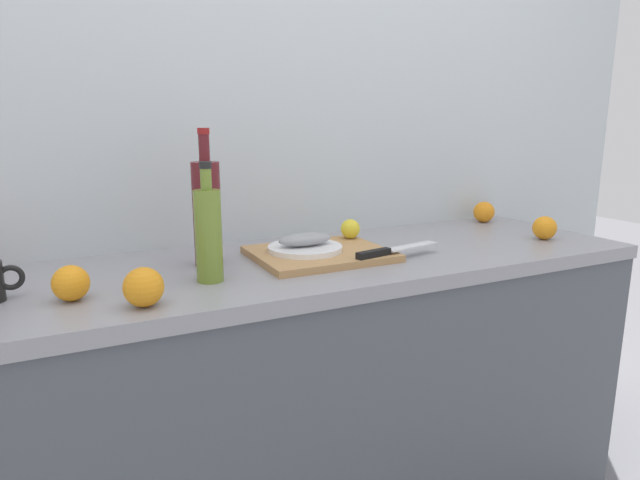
{
  "coord_description": "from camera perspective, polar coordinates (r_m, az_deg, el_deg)",
  "views": [
    {
      "loc": [
        -0.6,
        -1.33,
        1.28
      ],
      "look_at": [
        0.05,
        0.0,
        0.95
      ],
      "focal_mm": 30.33,
      "sensor_mm": 36.0,
      "label": 1
    }
  ],
  "objects": [
    {
      "name": "kitchen_counter",
      "position": [
        1.68,
        -1.53,
        -17.03
      ],
      "size": [
        2.0,
        0.6,
        0.9
      ],
      "color": "#4C5159",
      "rests_on": "ground_plane"
    },
    {
      "name": "chef_knife",
      "position": [
        1.49,
        7.19,
        -1.14
      ],
      "size": [
        0.29,
        0.08,
        0.02
      ],
      "rotation": [
        0.0,
        0.0,
        0.19
      ],
      "color": "silver",
      "rests_on": "cutting_board"
    },
    {
      "name": "back_wall",
      "position": [
        1.76,
        -6.15,
        11.5
      ],
      "size": [
        3.2,
        0.05,
        2.5
      ],
      "primitive_type": "cube",
      "color": "silver",
      "rests_on": "ground_plane"
    },
    {
      "name": "white_plate",
      "position": [
        1.52,
        -1.58,
        -0.88
      ],
      "size": [
        0.21,
        0.21,
        0.01
      ],
      "primitive_type": "cylinder",
      "color": "white",
      "rests_on": "cutting_board"
    },
    {
      "name": "lemon_0",
      "position": [
        1.68,
        3.22,
        1.18
      ],
      "size": [
        0.06,
        0.06,
        0.06
      ],
      "primitive_type": "sphere",
      "color": "yellow",
      "rests_on": "cutting_board"
    },
    {
      "name": "orange_0",
      "position": [
        1.9,
        22.62,
        1.19
      ],
      "size": [
        0.08,
        0.08,
        0.08
      ],
      "primitive_type": "sphere",
      "color": "orange",
      "rests_on": "kitchen_counter"
    },
    {
      "name": "wine_bottle",
      "position": [
        1.45,
        -11.84,
        2.99
      ],
      "size": [
        0.07,
        0.07,
        0.36
      ],
      "color": "#59191E",
      "rests_on": "kitchen_counter"
    },
    {
      "name": "fish_fillet",
      "position": [
        1.51,
        -1.59,
        0.06
      ],
      "size": [
        0.16,
        0.07,
        0.04
      ],
      "primitive_type": "ellipsoid",
      "color": "gray",
      "rests_on": "white_plate"
    },
    {
      "name": "orange_3",
      "position": [
        1.27,
        -24.81,
        -4.16
      ],
      "size": [
        0.08,
        0.08,
        0.08
      ],
      "primitive_type": "sphere",
      "color": "orange",
      "rests_on": "kitchen_counter"
    },
    {
      "name": "orange_1",
      "position": [
        1.18,
        -18.12,
        -4.75
      ],
      "size": [
        0.08,
        0.08,
        0.08
      ],
      "primitive_type": "sphere",
      "color": "orange",
      "rests_on": "kitchen_counter"
    },
    {
      "name": "cutting_board",
      "position": [
        1.53,
        0.0,
        -1.46
      ],
      "size": [
        0.37,
        0.31,
        0.02
      ],
      "primitive_type": "cube",
      "color": "tan",
      "rests_on": "kitchen_counter"
    },
    {
      "name": "orange_2",
      "position": [
        2.14,
        16.91,
        2.85
      ],
      "size": [
        0.08,
        0.08,
        0.08
      ],
      "primitive_type": "sphere",
      "color": "orange",
      "rests_on": "kitchen_counter"
    },
    {
      "name": "olive_oil_bottle",
      "position": [
        1.31,
        -11.69,
        0.69
      ],
      "size": [
        0.06,
        0.06,
        0.29
      ],
      "color": "olive",
      "rests_on": "kitchen_counter"
    }
  ]
}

